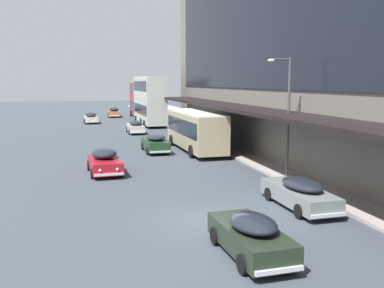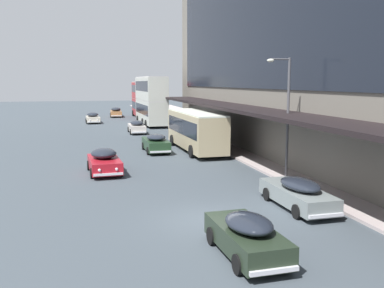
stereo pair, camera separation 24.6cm
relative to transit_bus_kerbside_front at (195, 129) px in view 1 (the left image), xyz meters
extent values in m
plane|color=#3E474F|center=(-4.09, -17.92, -1.91)|extent=(240.00, 240.00, 0.00)
cube|color=black|center=(2.31, -17.92, 1.94)|extent=(3.20, 72.00, 0.24)
cube|color=tan|center=(0.00, 0.00, -0.13)|extent=(2.68, 10.36, 2.86)
cube|color=black|center=(0.00, 0.00, 0.22)|extent=(2.70, 9.53, 1.26)
cube|color=silver|center=(0.00, 0.00, 1.36)|extent=(2.58, 10.35, 0.12)
cube|color=black|center=(-0.11, 5.19, 1.06)|extent=(1.23, 0.09, 0.36)
cylinder|color=black|center=(-1.30, 3.47, -1.41)|extent=(0.27, 1.01, 1.00)
cylinder|color=black|center=(1.15, 3.53, -1.41)|extent=(0.27, 1.01, 1.00)
cylinder|color=black|center=(-1.16, -3.22, -1.41)|extent=(0.27, 1.01, 1.00)
cylinder|color=black|center=(1.30, -3.17, -1.41)|extent=(0.27, 1.01, 1.00)
cube|color=beige|center=(-0.26, 23.10, -0.07)|extent=(2.82, 11.45, 2.98)
cube|color=black|center=(-0.26, 23.10, 0.29)|extent=(2.84, 10.54, 1.31)
cube|color=silver|center=(-0.26, 23.10, 1.47)|extent=(2.71, 11.44, 0.12)
cube|color=beige|center=(-0.26, 23.10, 3.01)|extent=(2.82, 11.45, 2.98)
cube|color=black|center=(-0.26, 23.10, 3.37)|extent=(2.84, 10.54, 1.31)
cube|color=silver|center=(-0.26, 23.10, 4.55)|extent=(2.71, 11.44, 0.12)
cube|color=black|center=(-0.39, 28.83, 4.25)|extent=(1.28, 0.09, 0.36)
cylinder|color=black|center=(-1.63, 26.94, -1.41)|extent=(0.27, 1.01, 1.00)
cylinder|color=black|center=(0.93, 27.00, -1.41)|extent=(0.27, 1.01, 1.00)
cylinder|color=black|center=(-1.46, 19.54, -1.41)|extent=(0.27, 1.01, 1.00)
cylinder|color=black|center=(1.10, 19.60, -1.41)|extent=(0.27, 1.01, 1.00)
cylinder|color=black|center=(-1.52, 22.22, -1.41)|extent=(0.27, 1.01, 1.00)
cylinder|color=black|center=(1.04, 22.27, -1.41)|extent=(0.27, 1.01, 1.00)
cube|color=#AA282B|center=(0.27, 35.98, -0.23)|extent=(2.51, 9.35, 2.65)
cube|color=black|center=(0.27, 35.98, 0.09)|extent=(2.55, 8.60, 1.17)
cube|color=silver|center=(0.27, 35.98, 1.14)|extent=(2.41, 9.35, 0.12)
cube|color=#AA282B|center=(0.27, 35.98, 2.52)|extent=(2.51, 9.35, 2.65)
cube|color=black|center=(0.27, 35.98, 2.84)|extent=(2.55, 8.60, 1.17)
cube|color=silver|center=(0.27, 35.98, 3.89)|extent=(2.41, 9.35, 0.12)
cube|color=black|center=(0.29, 40.69, 3.59)|extent=(1.24, 0.07, 0.36)
cylinder|color=black|center=(-0.95, 39.16, -1.41)|extent=(0.25, 1.00, 1.00)
cylinder|color=black|center=(1.52, 39.15, -1.41)|extent=(0.25, 1.00, 1.00)
cylinder|color=black|center=(-0.97, 33.09, -1.41)|extent=(0.25, 1.00, 1.00)
cylinder|color=black|center=(1.50, 33.08, -1.41)|extent=(0.25, 1.00, 1.00)
cube|color=#AA1722|center=(-7.93, -7.29, -1.31)|extent=(2.08, 4.30, 0.75)
ellipsoid|color=#1E232D|center=(-7.94, -7.08, -0.64)|extent=(1.75, 2.40, 0.64)
cube|color=silver|center=(-7.81, -9.43, -1.54)|extent=(1.75, 0.22, 0.14)
cube|color=silver|center=(-8.06, -5.15, -1.54)|extent=(1.75, 0.22, 0.14)
sphere|color=silver|center=(-7.30, -9.37, -1.26)|extent=(0.18, 0.18, 0.18)
sphere|color=silver|center=(-8.31, -9.43, -1.26)|extent=(0.18, 0.18, 0.18)
cylinder|color=black|center=(-6.94, -8.53, -1.59)|extent=(0.18, 0.65, 0.64)
cylinder|color=black|center=(-8.77, -8.64, -1.59)|extent=(0.18, 0.65, 0.64)
cylinder|color=black|center=(-7.09, -5.94, -1.59)|extent=(0.18, 0.65, 0.64)
cylinder|color=black|center=(-8.93, -6.05, -1.59)|extent=(0.18, 0.65, 0.64)
cube|color=beige|center=(-3.32, 13.98, -1.32)|extent=(1.72, 4.52, 0.74)
ellipsoid|color=#1E232D|center=(-3.32, 13.75, -0.70)|extent=(1.49, 2.49, 0.55)
cube|color=silver|center=(-3.29, 16.28, -1.54)|extent=(1.58, 0.14, 0.14)
cube|color=silver|center=(-3.35, 11.68, -1.54)|extent=(1.58, 0.14, 0.14)
sphere|color=silver|center=(-3.75, 16.26, -1.27)|extent=(0.18, 0.18, 0.18)
sphere|color=silver|center=(-2.83, 16.25, -1.27)|extent=(0.18, 0.18, 0.18)
cylinder|color=black|center=(-4.13, 15.39, -1.59)|extent=(0.15, 0.64, 0.64)
cylinder|color=black|center=(-2.47, 15.37, -1.59)|extent=(0.15, 0.64, 0.64)
cylinder|color=black|center=(-4.17, 12.59, -1.59)|extent=(0.15, 0.64, 0.64)
cylinder|color=black|center=(-2.51, 12.57, -1.59)|extent=(0.15, 0.64, 0.64)
cube|color=#A16D3F|center=(-3.94, 37.97, -1.29)|extent=(2.04, 4.81, 0.79)
ellipsoid|color=#1E232D|center=(-3.95, 37.73, -0.60)|extent=(1.72, 2.67, 0.65)
cube|color=silver|center=(-3.82, 40.38, -1.54)|extent=(1.72, 0.20, 0.14)
cube|color=silver|center=(-4.05, 35.56, -1.54)|extent=(1.72, 0.20, 0.14)
sphere|color=silver|center=(-4.32, 40.37, -1.24)|extent=(0.18, 0.18, 0.18)
sphere|color=silver|center=(-3.32, 40.32, -1.24)|extent=(0.18, 0.18, 0.18)
cylinder|color=black|center=(-4.77, 39.47, -1.59)|extent=(0.17, 0.65, 0.64)
cylinder|color=black|center=(-2.96, 39.39, -1.59)|extent=(0.17, 0.65, 0.64)
cylinder|color=black|center=(-4.91, 36.55, -1.59)|extent=(0.17, 0.65, 0.64)
cylinder|color=black|center=(-3.10, 36.46, -1.59)|extent=(0.17, 0.65, 0.64)
cube|color=beige|center=(-7.93, 27.62, -1.33)|extent=(1.97, 4.18, 0.71)
ellipsoid|color=#1E232D|center=(-7.94, 27.83, -0.70)|extent=(1.68, 2.32, 0.62)
cube|color=silver|center=(-7.86, 25.52, -1.54)|extent=(1.73, 0.18, 0.14)
cube|color=silver|center=(-8.01, 29.73, -1.54)|extent=(1.73, 0.18, 0.14)
sphere|color=silver|center=(-7.36, 25.56, -1.28)|extent=(0.18, 0.18, 0.18)
sphere|color=silver|center=(-8.36, 25.53, -1.28)|extent=(0.18, 0.18, 0.18)
cylinder|color=black|center=(-6.98, 26.38, -1.59)|extent=(0.16, 0.64, 0.64)
cylinder|color=black|center=(-8.79, 26.31, -1.59)|extent=(0.16, 0.64, 0.64)
cylinder|color=black|center=(-7.07, 28.93, -1.59)|extent=(0.16, 0.64, 0.64)
cylinder|color=black|center=(-8.89, 28.86, -1.59)|extent=(0.16, 0.64, 0.64)
cube|color=#1F3921|center=(-3.36, 0.32, -1.28)|extent=(1.78, 4.52, 0.82)
ellipsoid|color=#1E232D|center=(-3.36, 0.10, -0.64)|extent=(1.56, 2.49, 0.50)
cube|color=silver|center=(-3.36, 2.63, -1.54)|extent=(1.67, 0.13, 0.14)
cube|color=silver|center=(-3.35, -1.98, -1.54)|extent=(1.67, 0.13, 0.14)
sphere|color=silver|center=(-3.85, 2.60, -1.23)|extent=(0.18, 0.18, 0.18)
sphere|color=silver|center=(-2.88, 2.60, -1.23)|extent=(0.18, 0.18, 0.18)
cylinder|color=black|center=(-4.24, 1.72, -1.59)|extent=(0.14, 0.64, 0.64)
cylinder|color=black|center=(-2.48, 1.72, -1.59)|extent=(0.14, 0.64, 0.64)
cylinder|color=black|center=(-4.23, -1.08, -1.59)|extent=(0.14, 0.64, 0.64)
cylinder|color=black|center=(-2.47, -1.07, -1.59)|extent=(0.14, 0.64, 0.64)
cube|color=#232F21|center=(-3.94, -21.88, -1.31)|extent=(1.78, 4.11, 0.76)
ellipsoid|color=#1E232D|center=(-3.93, -22.08, -0.69)|extent=(1.52, 2.28, 0.52)
cube|color=silver|center=(-4.01, -19.80, -1.54)|extent=(1.56, 0.17, 0.14)
cube|color=silver|center=(-3.87, -23.96, -1.54)|extent=(1.56, 0.17, 0.14)
sphere|color=silver|center=(-4.46, -19.85, -1.26)|extent=(0.18, 0.18, 0.18)
sphere|color=silver|center=(-3.56, -19.81, -1.26)|extent=(0.18, 0.18, 0.18)
cylinder|color=black|center=(-4.80, -20.65, -1.59)|extent=(0.16, 0.64, 0.64)
cylinder|color=black|center=(-3.16, -20.59, -1.59)|extent=(0.16, 0.64, 0.64)
cylinder|color=black|center=(-4.71, -23.16, -1.59)|extent=(0.16, 0.64, 0.64)
cylinder|color=black|center=(-3.07, -23.11, -1.59)|extent=(0.16, 0.64, 0.64)
cube|color=gray|center=(0.39, -17.25, -1.32)|extent=(1.74, 4.82, 0.73)
ellipsoid|color=#1E232D|center=(0.39, -17.48, -0.73)|extent=(1.51, 2.66, 0.50)
cube|color=silver|center=(0.35, -14.80, -1.54)|extent=(1.59, 0.14, 0.14)
cube|color=silver|center=(0.42, -19.69, -1.54)|extent=(1.59, 0.14, 0.14)
sphere|color=silver|center=(-0.11, -14.84, -1.27)|extent=(0.18, 0.18, 0.18)
sphere|color=silver|center=(0.81, -14.82, -1.27)|extent=(0.18, 0.18, 0.18)
cylinder|color=black|center=(-0.47, -15.77, -1.59)|extent=(0.15, 0.64, 0.64)
cylinder|color=black|center=(1.20, -15.75, -1.59)|extent=(0.15, 0.64, 0.64)
cylinder|color=black|center=(-0.42, -18.74, -1.59)|extent=(0.15, 0.64, 0.64)
cylinder|color=black|center=(1.24, -18.72, -1.59)|extent=(0.15, 0.64, 0.64)
cylinder|color=#4C4C51|center=(2.64, -11.61, 1.77)|extent=(0.16, 0.16, 7.06)
cylinder|color=#4C4C51|center=(2.04, -11.61, 5.20)|extent=(1.20, 0.10, 0.10)
ellipsoid|color=silver|center=(1.44, -11.61, 5.12)|extent=(0.44, 0.28, 0.20)
camera|label=1|loc=(-9.28, -34.69, 3.89)|focal=40.00mm
camera|label=2|loc=(-9.04, -34.75, 3.89)|focal=40.00mm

